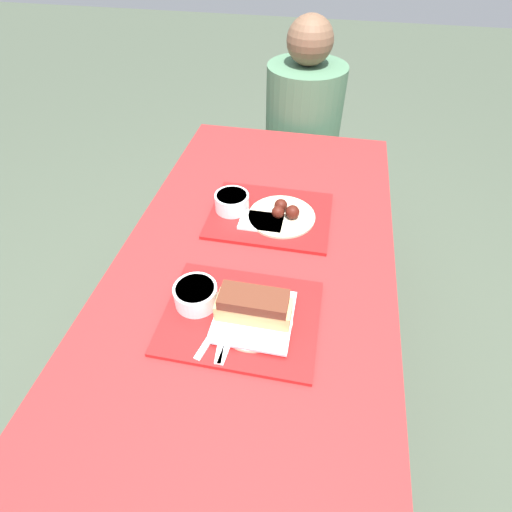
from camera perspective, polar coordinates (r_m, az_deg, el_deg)
ground_plane at (r=1.77m, az=-0.58°, el=-19.93°), size 12.00×12.00×0.00m
picnic_table at (r=1.20m, az=-0.80°, el=-5.85°), size 0.81×1.73×0.77m
picnic_bench_far at (r=2.22m, az=5.11°, el=10.23°), size 0.77×0.28×0.43m
tray_near at (r=1.03m, az=-2.16°, el=-8.70°), size 0.39×0.31×0.01m
tray_far at (r=1.32m, az=2.01°, el=5.82°), size 0.39×0.31×0.01m
bowl_coleslaw_near at (r=1.03m, az=-8.60°, el=-5.42°), size 0.11×0.11×0.06m
brisket_sandwich_plate at (r=0.98m, az=-0.33°, el=-7.78°), size 0.20×0.20×0.09m
plastic_fork_near at (r=0.99m, az=-4.72°, el=-10.90°), size 0.03×0.17×0.00m
plastic_knife_near at (r=0.98m, az=-3.46°, el=-11.12°), size 0.03×0.17×0.00m
plastic_spoon_near at (r=0.99m, az=-5.96°, el=-10.68°), size 0.05×0.17×0.00m
condiment_packet at (r=1.06m, az=-2.79°, el=-5.28°), size 0.04×0.03×0.01m
bowl_coleslaw_far at (r=1.32m, az=-3.46°, el=7.82°), size 0.11×0.11×0.06m
wings_plate_far at (r=1.29m, az=3.83°, el=6.05°), size 0.22×0.22×0.05m
napkin_far at (r=1.28m, az=0.76°, el=4.94°), size 0.14×0.10×0.01m
person_seated_across at (r=2.03m, az=6.79°, el=19.07°), size 0.36×0.36×0.75m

